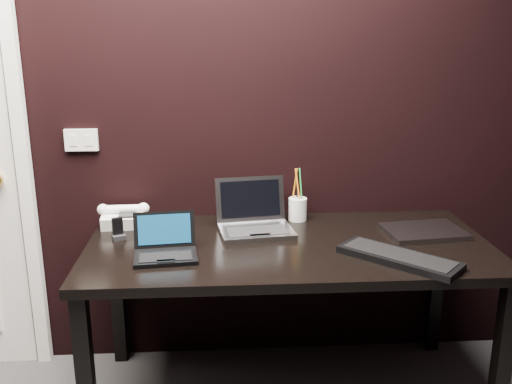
{
  "coord_description": "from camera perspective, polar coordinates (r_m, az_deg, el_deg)",
  "views": [
    {
      "loc": [
        0.02,
        -0.84,
        1.61
      ],
      "look_at": [
        0.16,
        1.35,
        0.98
      ],
      "focal_mm": 40.0,
      "sensor_mm": 36.0,
      "label": 1
    }
  ],
  "objects": [
    {
      "name": "desk_phone",
      "position": [
        2.69,
        -13.06,
        -2.39
      ],
      "size": [
        0.24,
        0.18,
        0.12
      ],
      "color": "silver",
      "rests_on": "desk"
    },
    {
      "name": "pen_cup",
      "position": [
        2.69,
        4.18,
        -1.61
      ],
      "size": [
        0.1,
        0.1,
        0.25
      ],
      "color": "silver",
      "rests_on": "desk"
    },
    {
      "name": "wall_back",
      "position": [
        2.66,
        -4.06,
        9.23
      ],
      "size": [
        4.0,
        0.0,
        4.0
      ],
      "primitive_type": "plane",
      "rotation": [
        1.57,
        0.0,
        0.0
      ],
      "color": "black",
      "rests_on": "ground"
    },
    {
      "name": "desk",
      "position": [
        2.45,
        3.29,
        -6.82
      ],
      "size": [
        1.7,
        0.8,
        0.74
      ],
      "color": "black",
      "rests_on": "ground"
    },
    {
      "name": "closed_laptop",
      "position": [
        2.62,
        16.42,
        -3.81
      ],
      "size": [
        0.36,
        0.28,
        0.02
      ],
      "color": "gray",
      "rests_on": "desk"
    },
    {
      "name": "silver_laptop",
      "position": [
        2.55,
        -0.14,
        -3.02
      ],
      "size": [
        0.35,
        0.33,
        0.22
      ],
      "color": "#A3A3A9",
      "rests_on": "desk"
    },
    {
      "name": "mobile_phone",
      "position": [
        2.52,
        -13.63,
        -3.81
      ],
      "size": [
        0.06,
        0.06,
        0.09
      ],
      "color": "black",
      "rests_on": "desk"
    },
    {
      "name": "wall_switch",
      "position": [
        2.75,
        -17.07,
        4.99
      ],
      "size": [
        0.15,
        0.02,
        0.1
      ],
      "color": "silver",
      "rests_on": "wall_back"
    },
    {
      "name": "netbook",
      "position": [
        2.3,
        -9.06,
        -5.61
      ],
      "size": [
        0.27,
        0.24,
        0.16
      ],
      "color": "black",
      "rests_on": "desk"
    },
    {
      "name": "ext_keyboard",
      "position": [
        2.3,
        14.11,
        -6.37
      ],
      "size": [
        0.45,
        0.44,
        0.03
      ],
      "color": "black",
      "rests_on": "desk"
    }
  ]
}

